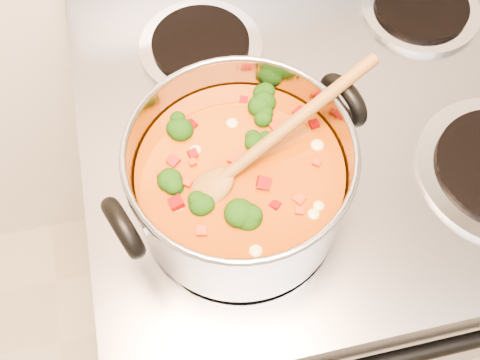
% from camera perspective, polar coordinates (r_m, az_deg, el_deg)
% --- Properties ---
extents(electric_range, '(0.80, 0.72, 1.08)m').
position_cam_1_polar(electric_range, '(1.24, 7.20, -4.21)').
color(electric_range, gray).
rests_on(electric_range, ground).
extents(stockpot, '(0.33, 0.27, 0.16)m').
position_cam_1_polar(stockpot, '(0.66, 0.01, -0.17)').
color(stockpot, '#9C9CA3').
rests_on(stockpot, electric_range).
extents(wooden_spoon, '(0.27, 0.13, 0.10)m').
position_cam_1_polar(wooden_spoon, '(0.62, 1.23, 2.60)').
color(wooden_spoon, brown).
rests_on(wooden_spoon, stockpot).
extents(cooktop_crumbs, '(0.22, 0.03, 0.01)m').
position_cam_1_polar(cooktop_crumbs, '(0.68, 0.35, -15.92)').
color(cooktop_crumbs, black).
rests_on(cooktop_crumbs, electric_range).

